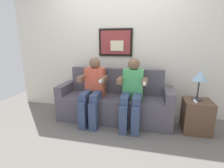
# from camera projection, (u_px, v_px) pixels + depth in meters

# --- Properties ---
(ground_plane) EXTENTS (5.65, 5.65, 0.00)m
(ground_plane) POSITION_uv_depth(u_px,v_px,m) (110.00, 128.00, 2.70)
(ground_plane) COLOR #66605B
(back_wall_assembly) EXTENTS (4.35, 0.10, 2.60)m
(back_wall_assembly) POSITION_uv_depth(u_px,v_px,m) (119.00, 45.00, 3.10)
(back_wall_assembly) COLOR silver
(back_wall_assembly) RESTS_ON ground_plane
(couch) EXTENTS (1.95, 0.58, 0.90)m
(couch) POSITION_uv_depth(u_px,v_px,m) (114.00, 103.00, 2.93)
(couch) COLOR #514C56
(couch) RESTS_ON ground_plane
(person_on_left) EXTENTS (0.46, 0.56, 1.11)m
(person_on_left) POSITION_uv_depth(u_px,v_px,m) (93.00, 88.00, 2.77)
(person_on_left) COLOR #D8593F
(person_on_left) RESTS_ON ground_plane
(person_on_right) EXTENTS (0.46, 0.56, 1.11)m
(person_on_right) POSITION_uv_depth(u_px,v_px,m) (132.00, 91.00, 2.62)
(person_on_right) COLOR #4CB266
(person_on_right) RESTS_ON ground_plane
(side_table_right) EXTENTS (0.40, 0.40, 0.50)m
(side_table_right) POSITION_uv_depth(u_px,v_px,m) (196.00, 116.00, 2.55)
(side_table_right) COLOR brown
(side_table_right) RESTS_ON ground_plane
(table_lamp) EXTENTS (0.22, 0.22, 0.46)m
(table_lamp) POSITION_uv_depth(u_px,v_px,m) (200.00, 77.00, 2.44)
(table_lamp) COLOR #333338
(table_lamp) RESTS_ON side_table_right
(spare_remote_on_table) EXTENTS (0.04, 0.13, 0.02)m
(spare_remote_on_table) POSITION_uv_depth(u_px,v_px,m) (195.00, 101.00, 2.44)
(spare_remote_on_table) COLOR white
(spare_remote_on_table) RESTS_ON side_table_right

